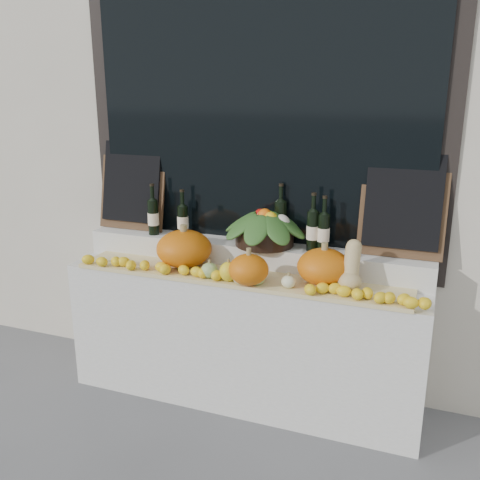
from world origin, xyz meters
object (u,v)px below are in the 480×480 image
pumpkin_left (184,249)px  butternut_squash (351,269)px  produce_bowl (265,227)px  wine_bottle_tall (280,222)px  pumpkin_right (324,267)px

pumpkin_left → butternut_squash: bearing=-2.3°
pumpkin_left → produce_bowl: produce_bowl is taller
pumpkin_left → wine_bottle_tall: size_ratio=0.91×
pumpkin_right → produce_bowl: 0.50m
produce_bowl → pumpkin_right: bearing=-26.0°
pumpkin_left → butternut_squash: 1.07m
pumpkin_right → butternut_squash: (0.16, -0.04, 0.02)m
butternut_squash → produce_bowl: 0.66m
butternut_squash → produce_bowl: bearing=157.1°
pumpkin_left → butternut_squash: size_ratio=1.25×
pumpkin_left → butternut_squash: butternut_squash is taller
wine_bottle_tall → pumpkin_left: bearing=-153.4°
wine_bottle_tall → produce_bowl: bearing=-140.4°
pumpkin_right → produce_bowl: bearing=154.0°
produce_bowl → wine_bottle_tall: wine_bottle_tall is taller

